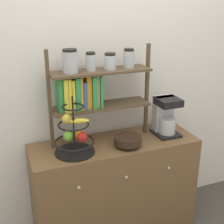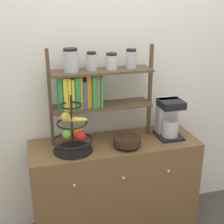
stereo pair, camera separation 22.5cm
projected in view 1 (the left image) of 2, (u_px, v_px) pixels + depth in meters
The scene contains 6 objects.
wall_back at pixel (102, 69), 2.40m from camera, with size 7.00×0.05×2.60m, color silver.
sideboard at pixel (115, 187), 2.49m from camera, with size 1.27×0.45×0.79m.
coffee_maker at pixel (165, 116), 2.46m from camera, with size 0.18×0.21×0.30m.
fruit_stand at pixel (74, 135), 2.16m from camera, with size 0.28×0.28×0.42m.
wooden_bowl at pixel (128, 140), 2.28m from camera, with size 0.20×0.20×0.08m.
shelf_hutch at pixel (89, 85), 2.22m from camera, with size 0.78×0.20×0.71m.
Camera 1 is at (-0.79, -1.75, 1.83)m, focal length 50.00 mm.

